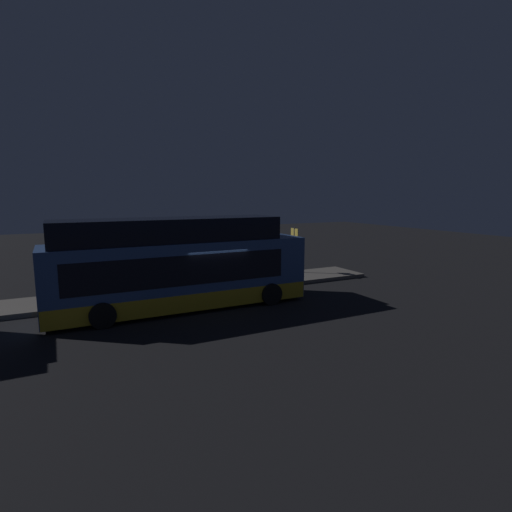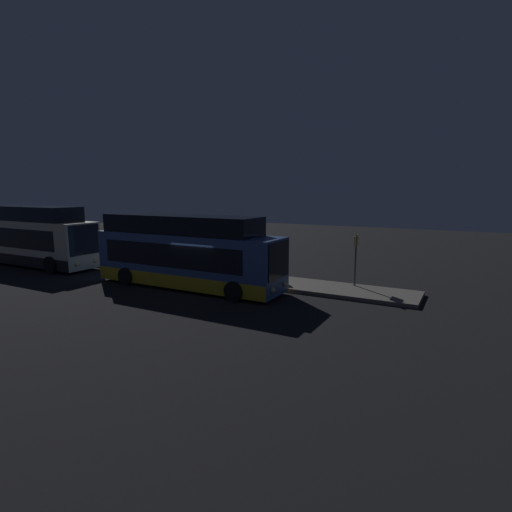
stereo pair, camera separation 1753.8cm
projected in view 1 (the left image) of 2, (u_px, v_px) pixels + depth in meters
ground at (211, 305)px, 17.10m from camera, size 80.00×80.00×0.00m
platform at (190, 289)px, 19.67m from camera, size 20.00×2.67×0.20m
bus_lead at (179, 269)px, 16.39m from camera, size 10.67×2.70×3.78m
passenger_boarding at (187, 272)px, 18.96m from camera, size 0.61×0.57×1.64m
passenger_waiting at (228, 263)px, 20.77m from camera, size 0.55×0.55×1.79m
passenger_with_bags at (204, 267)px, 19.96m from camera, size 0.51×0.51×1.75m
suitcase at (175, 282)px, 19.08m from camera, size 0.42×0.18×0.94m
sign_post at (294, 244)px, 23.20m from camera, size 0.10×0.73×2.63m
trash_bin at (224, 280)px, 19.85m from camera, size 0.44×0.44×0.65m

